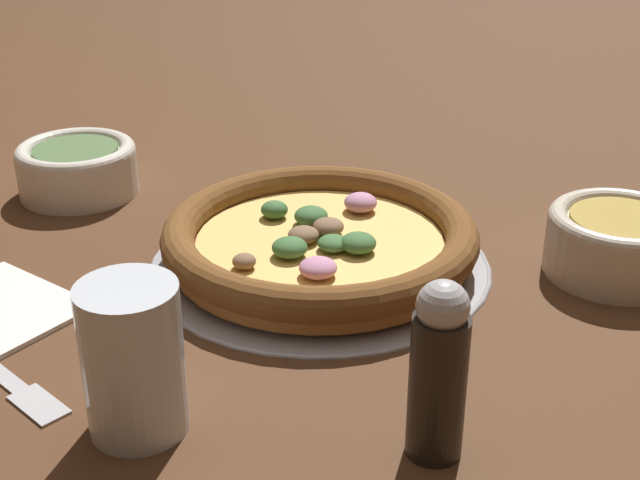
# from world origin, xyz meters

# --- Properties ---
(ground_plane) EXTENTS (3.00, 3.00, 0.00)m
(ground_plane) POSITION_xyz_m (0.00, 0.00, 0.00)
(ground_plane) COLOR #4C2D19
(pizza_tray) EXTENTS (0.29, 0.29, 0.01)m
(pizza_tray) POSITION_xyz_m (0.00, 0.00, 0.00)
(pizza_tray) COLOR #9E9EA3
(pizza_tray) RESTS_ON ground_plane
(pizza) EXTENTS (0.27, 0.27, 0.04)m
(pizza) POSITION_xyz_m (0.00, -0.00, 0.02)
(pizza) COLOR #A86B33
(pizza) RESTS_ON pizza_tray
(bowl_near) EXTENTS (0.12, 0.12, 0.06)m
(bowl_near) POSITION_xyz_m (0.20, 0.14, 0.03)
(bowl_near) COLOR beige
(bowl_near) RESTS_ON ground_plane
(bowl_far) EXTENTS (0.12, 0.12, 0.05)m
(bowl_far) POSITION_xyz_m (-0.29, -0.02, 0.03)
(bowl_far) COLOR silver
(bowl_far) RESTS_ON ground_plane
(drinking_cup) EXTENTS (0.06, 0.06, 0.10)m
(drinking_cup) POSITION_xyz_m (0.04, -0.24, 0.05)
(drinking_cup) COLOR silver
(drinking_cup) RESTS_ON ground_plane
(pepper_shaker) EXTENTS (0.03, 0.03, 0.12)m
(pepper_shaker) POSITION_xyz_m (0.20, -0.15, 0.06)
(pepper_shaker) COLOR black
(pepper_shaker) RESTS_ON ground_plane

